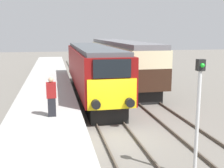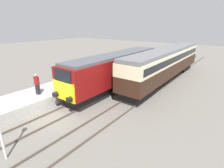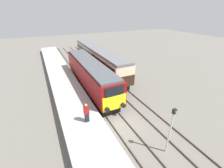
# 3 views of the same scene
# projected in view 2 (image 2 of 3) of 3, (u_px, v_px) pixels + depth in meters

# --- Properties ---
(ground_plane) EXTENTS (120.00, 120.00, 0.00)m
(ground_plane) POSITION_uv_depth(u_px,v_px,m) (54.00, 117.00, 13.36)
(ground_plane) COLOR slate
(platform_left) EXTENTS (3.50, 50.00, 0.97)m
(platform_left) POSITION_uv_depth(u_px,v_px,m) (93.00, 79.00, 21.14)
(platform_left) COLOR #A8A8A3
(platform_left) RESTS_ON ground_plane
(rails_near_track) EXTENTS (1.51, 60.00, 0.14)m
(rails_near_track) POSITION_uv_depth(u_px,v_px,m) (97.00, 96.00, 17.13)
(rails_near_track) COLOR #4C4238
(rails_near_track) RESTS_ON ground_plane
(rails_far_track) EXTENTS (1.50, 60.00, 0.14)m
(rails_far_track) POSITION_uv_depth(u_px,v_px,m) (126.00, 105.00, 15.21)
(rails_far_track) COLOR #4C4238
(rails_far_track) RESTS_ON ground_plane
(locomotive) EXTENTS (2.70, 14.76, 3.79)m
(locomotive) POSITION_uv_depth(u_px,v_px,m) (117.00, 69.00, 18.97)
(locomotive) COLOR black
(locomotive) RESTS_ON ground_plane
(passenger_carriage) EXTENTS (2.75, 18.23, 3.99)m
(passenger_carriage) POSITION_uv_depth(u_px,v_px,m) (166.00, 62.00, 21.23)
(passenger_carriage) COLOR black
(passenger_carriage) RESTS_ON ground_plane
(person_on_platform) EXTENTS (0.44, 0.26, 1.82)m
(person_on_platform) POSITION_uv_depth(u_px,v_px,m) (37.00, 84.00, 14.90)
(person_on_platform) COLOR black
(person_on_platform) RESTS_ON platform_left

